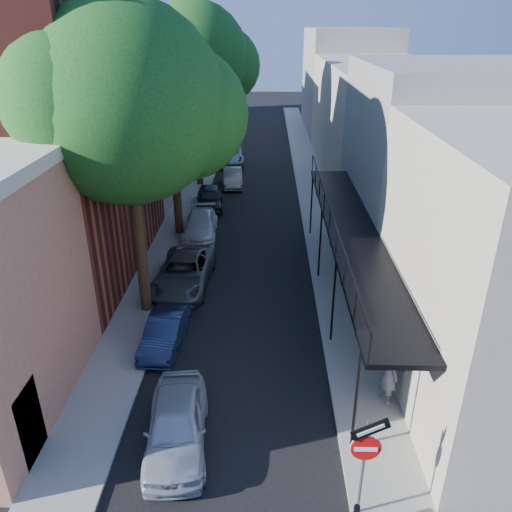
# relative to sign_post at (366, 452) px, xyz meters

# --- Properties ---
(road_surface) EXTENTS (6.00, 64.00, 0.01)m
(road_surface) POSITION_rel_sign_post_xyz_m (-3.16, 29.03, -2.03)
(road_surface) COLOR black
(road_surface) RESTS_ON ground
(sidewalk_left) EXTENTS (2.00, 64.00, 0.12)m
(sidewalk_left) POSITION_rel_sign_post_xyz_m (-7.16, 29.03, -1.98)
(sidewalk_left) COLOR gray
(sidewalk_left) RESTS_ON ground
(sidewalk_right) EXTENTS (2.00, 64.00, 0.12)m
(sidewalk_right) POSITION_rel_sign_post_xyz_m (0.84, 29.03, -1.98)
(sidewalk_right) COLOR gray
(sidewalk_right) RESTS_ON ground
(buildings_left) EXTENTS (10.10, 59.10, 12.00)m
(buildings_left) POSITION_rel_sign_post_xyz_m (-12.46, 27.79, 2.90)
(buildings_left) COLOR tan
(buildings_left) RESTS_ON ground
(buildings_right) EXTENTS (9.80, 55.00, 10.00)m
(buildings_right) POSITION_rel_sign_post_xyz_m (5.83, 28.51, 2.39)
(buildings_right) COLOR #B9B099
(buildings_right) RESTS_ON ground
(sign_post) EXTENTS (0.89, 0.17, 2.99)m
(sign_post) POSITION_rel_sign_post_xyz_m (0.00, 0.00, 0.00)
(sign_post) COLOR #595B60
(sign_post) RESTS_ON ground
(oak_near) EXTENTS (7.48, 6.80, 11.42)m
(oak_near) POSITION_rel_sign_post_xyz_m (-6.53, 9.29, 5.84)
(oak_near) COLOR #352115
(oak_near) RESTS_ON ground
(oak_mid) EXTENTS (6.60, 6.00, 10.20)m
(oak_mid) POSITION_rel_sign_post_xyz_m (-6.58, 17.26, 5.02)
(oak_mid) COLOR #352115
(oak_mid) RESTS_ON ground
(oak_far) EXTENTS (7.70, 7.00, 11.90)m
(oak_far) POSITION_rel_sign_post_xyz_m (-6.51, 26.30, 6.22)
(oak_far) COLOR #352115
(oak_far) RESTS_ON ground
(parked_car_a) EXTENTS (1.97, 4.12, 1.36)m
(parked_car_a) POSITION_rel_sign_post_xyz_m (-4.56, 2.10, -1.36)
(parked_car_a) COLOR #A7ADBA
(parked_car_a) RESTS_ON ground
(parked_car_b) EXTENTS (1.40, 3.46, 1.12)m
(parked_car_b) POSITION_rel_sign_post_xyz_m (-5.76, 6.72, -1.48)
(parked_car_b) COLOR #152041
(parked_car_b) RESTS_ON ground
(parked_car_c) EXTENTS (2.44, 4.91, 1.34)m
(parked_car_c) POSITION_rel_sign_post_xyz_m (-5.76, 11.12, -1.37)
(parked_car_c) COLOR #4F5155
(parked_car_c) RESTS_ON ground
(parked_car_d) EXTENTS (1.91, 4.28, 1.22)m
(parked_car_d) POSITION_rel_sign_post_xyz_m (-5.76, 16.79, -1.43)
(parked_car_d) COLOR silver
(parked_car_d) RESTS_ON ground
(parked_car_e) EXTENTS (1.98, 4.10, 1.35)m
(parked_car_e) POSITION_rel_sign_post_xyz_m (-5.76, 21.17, -1.36)
(parked_car_e) COLOR black
(parked_car_e) RESTS_ON ground
(parked_car_f) EXTENTS (1.63, 3.80, 1.22)m
(parked_car_f) POSITION_rel_sign_post_xyz_m (-4.65, 25.91, -1.43)
(parked_car_f) COLOR gray
(parked_car_f) RESTS_ON ground
(parked_car_g) EXTENTS (2.76, 5.15, 1.38)m
(parked_car_g) POSITION_rel_sign_post_xyz_m (-5.36, 32.20, -1.35)
(parked_car_g) COLOR #929DA5
(parked_car_g) RESTS_ON ground
(pedestrian) EXTENTS (0.70, 0.84, 1.97)m
(pedestrian) POSITION_rel_sign_post_xyz_m (1.44, 3.87, -0.93)
(pedestrian) COLOR slate
(pedestrian) RESTS_ON sidewalk_right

